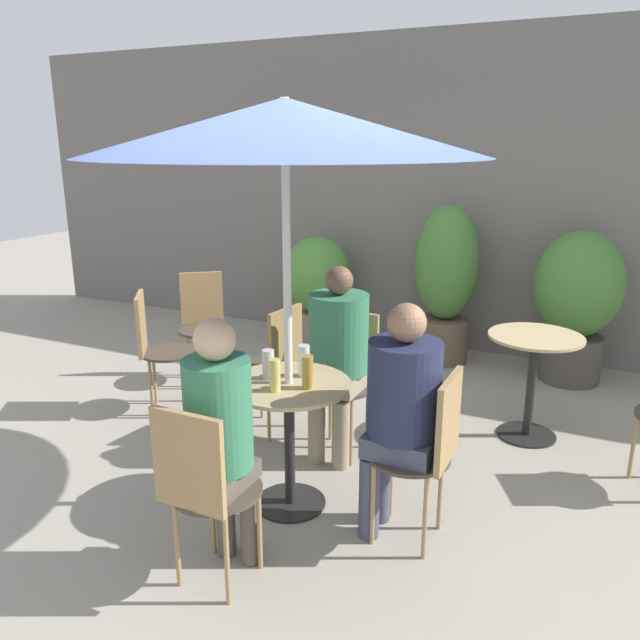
# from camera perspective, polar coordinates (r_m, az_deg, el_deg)

# --- Properties ---
(ground_plane) EXTENTS (20.00, 20.00, 0.00)m
(ground_plane) POSITION_cam_1_polar(r_m,az_deg,el_deg) (3.68, -2.35, -17.02)
(ground_plane) COLOR gray
(storefront_wall) EXTENTS (10.00, 0.06, 3.00)m
(storefront_wall) POSITION_cam_1_polar(r_m,az_deg,el_deg) (6.19, 11.85, 11.03)
(storefront_wall) COLOR slate
(storefront_wall) RESTS_ON ground_plane
(cafe_table_near) EXTENTS (0.68, 0.68, 0.75)m
(cafe_table_near) POSITION_cam_1_polar(r_m,az_deg,el_deg) (3.48, -2.84, -8.81)
(cafe_table_near) COLOR black
(cafe_table_near) RESTS_ON ground_plane
(cafe_table_far) EXTENTS (0.63, 0.63, 0.75)m
(cafe_table_far) POSITION_cam_1_polar(r_m,az_deg,el_deg) (4.52, 18.90, -3.99)
(cafe_table_far) COLOR black
(cafe_table_far) RESTS_ON ground_plane
(bistro_chair_0) EXTENTS (0.42, 0.42, 0.93)m
(bistro_chair_0) POSITION_cam_1_polar(r_m,az_deg,el_deg) (2.88, -10.66, -14.31)
(bistro_chair_0) COLOR #42382D
(bistro_chair_0) RESTS_ON ground_plane
(bistro_chair_1) EXTENTS (0.42, 0.42, 0.93)m
(bistro_chair_1) POSITION_cam_1_polar(r_m,az_deg,el_deg) (3.20, 9.89, -11.04)
(bistro_chair_1) COLOR #42382D
(bistro_chair_1) RESTS_ON ground_plane
(bistro_chair_2) EXTENTS (0.42, 0.42, 0.93)m
(bistro_chair_2) POSITION_cam_1_polar(r_m,az_deg,el_deg) (4.13, 2.46, -4.45)
(bistro_chair_2) COLOR #42382D
(bistro_chair_2) RESTS_ON ground_plane
(bistro_chair_3) EXTENTS (0.44, 0.42, 0.93)m
(bistro_chair_3) POSITION_cam_1_polar(r_m,az_deg,el_deg) (4.33, -4.14, -3.49)
(bistro_chair_3) COLOR #42382D
(bistro_chair_3) RESTS_ON ground_plane
(bistro_chair_4) EXTENTS (0.48, 0.48, 0.93)m
(bistro_chair_4) POSITION_cam_1_polar(r_m,az_deg,el_deg) (5.43, -10.67, 0.32)
(bistro_chair_4) COLOR #42382D
(bistro_chair_4) RESTS_ON ground_plane
(bistro_chair_5) EXTENTS (0.48, 0.48, 0.93)m
(bistro_chair_5) POSITION_cam_1_polar(r_m,az_deg,el_deg) (4.84, -14.84, -1.89)
(bistro_chair_5) COLOR #42382D
(bistro_chair_5) RESTS_ON ground_plane
(seated_person_0) EXTENTS (0.31, 0.32, 1.28)m
(seated_person_0) POSITION_cam_1_polar(r_m,az_deg,el_deg) (2.90, -9.09, -9.54)
(seated_person_0) COLOR brown
(seated_person_0) RESTS_ON ground_plane
(seated_person_1) EXTENTS (0.38, 0.37, 1.26)m
(seated_person_1) POSITION_cam_1_polar(r_m,az_deg,el_deg) (3.16, 7.37, -7.54)
(seated_person_1) COLOR #42475B
(seated_person_1) RESTS_ON ground_plane
(seated_person_2) EXTENTS (0.38, 0.39, 1.27)m
(seated_person_2) POSITION_cam_1_polar(r_m,az_deg,el_deg) (3.93, 1.60, -2.56)
(seated_person_2) COLOR gray
(seated_person_2) RESTS_ON ground_plane
(beer_glass_0) EXTENTS (0.06, 0.06, 0.18)m
(beer_glass_0) POSITION_cam_1_polar(r_m,az_deg,el_deg) (3.29, -1.14, -4.79)
(beer_glass_0) COLOR #B28433
(beer_glass_0) RESTS_ON cafe_table_near
(beer_glass_1) EXTENTS (0.06, 0.06, 0.18)m
(beer_glass_1) POSITION_cam_1_polar(r_m,az_deg,el_deg) (3.46, -1.48, -3.74)
(beer_glass_1) COLOR silver
(beer_glass_1) RESTS_ON cafe_table_near
(beer_glass_2) EXTENTS (0.07, 0.07, 0.16)m
(beer_glass_2) POSITION_cam_1_polar(r_m,az_deg,el_deg) (3.44, -4.76, -4.06)
(beer_glass_2) COLOR silver
(beer_glass_2) RESTS_ON cafe_table_near
(beer_glass_3) EXTENTS (0.06, 0.06, 0.17)m
(beer_glass_3) POSITION_cam_1_polar(r_m,az_deg,el_deg) (3.27, -4.15, -5.05)
(beer_glass_3) COLOR #DBC65B
(beer_glass_3) RESTS_ON cafe_table_near
(potted_plant_0) EXTENTS (0.68, 0.68, 1.10)m
(potted_plant_0) POSITION_cam_1_polar(r_m,az_deg,el_deg) (6.24, -0.28, 3.53)
(potted_plant_0) COLOR slate
(potted_plant_0) RESTS_ON ground_plane
(potted_plant_1) EXTENTS (0.58, 0.58, 1.47)m
(potted_plant_1) POSITION_cam_1_polar(r_m,az_deg,el_deg) (5.85, 11.46, 3.72)
(potted_plant_1) COLOR brown
(potted_plant_1) RESTS_ON ground_plane
(potted_plant_2) EXTENTS (0.73, 0.73, 1.31)m
(potted_plant_2) POSITION_cam_1_polar(r_m,az_deg,el_deg) (5.67, 22.46, 1.90)
(potted_plant_2) COLOR #47423D
(potted_plant_2) RESTS_ON ground_plane
(umbrella) EXTENTS (2.00, 2.00, 2.21)m
(umbrella) POSITION_cam_1_polar(r_m,az_deg,el_deg) (3.16, -3.23, 17.09)
(umbrella) COLOR silver
(umbrella) RESTS_ON ground_plane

